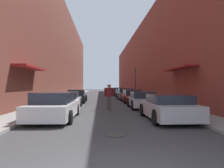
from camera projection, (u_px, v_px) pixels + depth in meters
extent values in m
plane|color=#38383A|center=(103.00, 98.00, 29.68)|extent=(141.46, 141.46, 0.00)
cube|color=gray|center=(74.00, 95.00, 35.84)|extent=(1.80, 64.30, 0.12)
cube|color=gray|center=(131.00, 95.00, 36.36)|extent=(1.80, 64.30, 0.12)
cube|color=brown|center=(56.00, 53.00, 35.72)|extent=(4.00, 64.30, 14.15)
cube|color=maroon|center=(31.00, 68.00, 14.97)|extent=(1.00, 4.80, 0.12)
cube|color=brown|center=(148.00, 63.00, 36.56)|extent=(4.00, 64.30, 10.88)
cube|color=maroon|center=(179.00, 68.00, 15.55)|extent=(1.00, 4.80, 0.12)
cube|color=silver|center=(55.00, 109.00, 10.87)|extent=(2.05, 4.80, 0.67)
cube|color=#232833|center=(54.00, 97.00, 10.63)|extent=(1.75, 2.52, 0.52)
cylinder|color=black|center=(44.00, 110.00, 12.28)|extent=(0.18, 0.62, 0.62)
cylinder|color=black|center=(77.00, 110.00, 12.39)|extent=(0.18, 0.62, 0.62)
cylinder|color=black|center=(26.00, 118.00, 9.34)|extent=(0.18, 0.62, 0.62)
cylinder|color=black|center=(70.00, 117.00, 9.45)|extent=(0.18, 0.62, 0.62)
cube|color=#B7B7BC|center=(67.00, 102.00, 16.26)|extent=(1.83, 4.55, 0.55)
cube|color=#232833|center=(67.00, 95.00, 16.04)|extent=(1.59, 2.38, 0.47)
cylinder|color=black|center=(59.00, 102.00, 17.62)|extent=(0.18, 0.68, 0.68)
cylinder|color=black|center=(81.00, 102.00, 17.71)|extent=(0.18, 0.68, 0.68)
cylinder|color=black|center=(52.00, 105.00, 14.81)|extent=(0.18, 0.68, 0.68)
cylinder|color=black|center=(77.00, 105.00, 14.91)|extent=(0.18, 0.68, 0.68)
cube|color=black|center=(77.00, 98.00, 21.78)|extent=(1.80, 4.48, 0.58)
cube|color=#232833|center=(77.00, 92.00, 21.56)|extent=(1.55, 2.34, 0.52)
cylinder|color=black|center=(70.00, 98.00, 23.11)|extent=(0.18, 0.65, 0.65)
cylinder|color=black|center=(86.00, 98.00, 23.20)|extent=(0.18, 0.65, 0.65)
cylinder|color=black|center=(66.00, 100.00, 20.36)|extent=(0.18, 0.65, 0.65)
cylinder|color=black|center=(84.00, 100.00, 20.45)|extent=(0.18, 0.65, 0.65)
cube|color=#B7B7BC|center=(167.00, 109.00, 10.69)|extent=(1.97, 4.61, 0.66)
cube|color=#232833|center=(169.00, 99.00, 10.47)|extent=(1.72, 2.40, 0.40)
cylinder|color=black|center=(142.00, 110.00, 12.06)|extent=(0.18, 0.68, 0.68)
cylinder|color=black|center=(176.00, 110.00, 12.17)|extent=(0.18, 0.68, 0.68)
cylinder|color=black|center=(155.00, 117.00, 9.22)|extent=(0.18, 0.68, 0.68)
cylinder|color=black|center=(199.00, 117.00, 9.32)|extent=(0.18, 0.68, 0.68)
cube|color=#B7B7BC|center=(142.00, 102.00, 16.23)|extent=(1.90, 4.03, 0.58)
cube|color=#232833|center=(143.00, 95.00, 16.03)|extent=(1.64, 2.11, 0.47)
cylinder|color=black|center=(128.00, 102.00, 17.41)|extent=(0.18, 0.69, 0.69)
cylinder|color=black|center=(150.00, 102.00, 17.51)|extent=(0.18, 0.69, 0.69)
cylinder|color=black|center=(133.00, 105.00, 14.94)|extent=(0.18, 0.69, 0.69)
cylinder|color=black|center=(159.00, 105.00, 15.04)|extent=(0.18, 0.69, 0.69)
cube|color=maroon|center=(132.00, 98.00, 21.84)|extent=(1.89, 4.35, 0.56)
cube|color=#232833|center=(132.00, 92.00, 21.63)|extent=(1.63, 2.28, 0.53)
cylinder|color=black|center=(122.00, 98.00, 23.12)|extent=(0.18, 0.69, 0.69)
cylinder|color=black|center=(138.00, 98.00, 23.22)|extent=(0.18, 0.69, 0.69)
cylinder|color=black|center=(125.00, 100.00, 20.45)|extent=(0.18, 0.69, 0.69)
cylinder|color=black|center=(143.00, 100.00, 20.55)|extent=(0.18, 0.69, 0.69)
cube|color=gray|center=(125.00, 95.00, 27.35)|extent=(1.99, 4.79, 0.69)
cube|color=#232833|center=(126.00, 90.00, 27.12)|extent=(1.73, 2.50, 0.47)
cylinder|color=black|center=(117.00, 96.00, 28.77)|extent=(0.18, 0.68, 0.68)
cylinder|color=black|center=(131.00, 96.00, 28.88)|extent=(0.18, 0.68, 0.68)
cylinder|color=black|center=(119.00, 97.00, 25.82)|extent=(0.18, 0.68, 0.68)
cylinder|color=black|center=(135.00, 97.00, 25.93)|extent=(0.18, 0.68, 0.68)
cube|color=navy|center=(122.00, 94.00, 32.68)|extent=(1.90, 4.38, 0.57)
cube|color=#232833|center=(122.00, 90.00, 32.46)|extent=(1.66, 2.28, 0.43)
cylinder|color=black|center=(115.00, 94.00, 33.97)|extent=(0.18, 0.61, 0.61)
cylinder|color=black|center=(127.00, 94.00, 34.08)|extent=(0.18, 0.61, 0.61)
cylinder|color=black|center=(116.00, 95.00, 31.27)|extent=(0.18, 0.61, 0.61)
cylinder|color=black|center=(129.00, 95.00, 31.38)|extent=(0.18, 0.61, 0.61)
cube|color=black|center=(118.00, 92.00, 38.43)|extent=(1.82, 4.27, 0.67)
cube|color=#232833|center=(118.00, 89.00, 38.22)|extent=(1.59, 2.23, 0.46)
cylinder|color=black|center=(113.00, 93.00, 39.70)|extent=(0.18, 0.68, 0.68)
cylinder|color=black|center=(122.00, 93.00, 39.80)|extent=(0.18, 0.68, 0.68)
cylinder|color=black|center=(114.00, 93.00, 37.07)|extent=(0.18, 0.68, 0.68)
cylinder|color=black|center=(124.00, 93.00, 37.16)|extent=(0.18, 0.68, 0.68)
cube|color=brown|center=(109.00, 108.00, 15.44)|extent=(0.20, 0.78, 0.02)
cylinder|color=beige|center=(108.00, 108.00, 15.69)|extent=(0.03, 0.06, 0.06)
cylinder|color=beige|center=(110.00, 108.00, 15.70)|extent=(0.03, 0.06, 0.06)
cylinder|color=beige|center=(108.00, 109.00, 15.19)|extent=(0.03, 0.06, 0.06)
cylinder|color=beige|center=(110.00, 109.00, 15.20)|extent=(0.03, 0.06, 0.06)
cylinder|color=#47423D|center=(108.00, 102.00, 15.44)|extent=(0.12, 0.12, 0.83)
cylinder|color=#47423D|center=(110.00, 102.00, 15.45)|extent=(0.12, 0.12, 0.83)
cube|color=maroon|center=(109.00, 92.00, 15.45)|extent=(0.49, 0.22, 0.63)
sphere|color=#8C664C|center=(109.00, 86.00, 15.45)|extent=(0.26, 0.26, 0.26)
cylinder|color=maroon|center=(105.00, 92.00, 15.43)|extent=(0.10, 0.10, 0.60)
cylinder|color=maroon|center=(113.00, 92.00, 15.47)|extent=(0.10, 0.10, 0.60)
cylinder|color=#332D28|center=(116.00, 135.00, 7.41)|extent=(0.70, 0.70, 0.02)
cylinder|color=#2D2D2D|center=(135.00, 82.00, 30.95)|extent=(0.10, 0.10, 4.00)
cube|color=#332D0F|center=(135.00, 70.00, 30.96)|extent=(0.16, 0.16, 0.45)
sphere|color=red|center=(135.00, 69.00, 30.88)|extent=(0.11, 0.11, 0.11)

